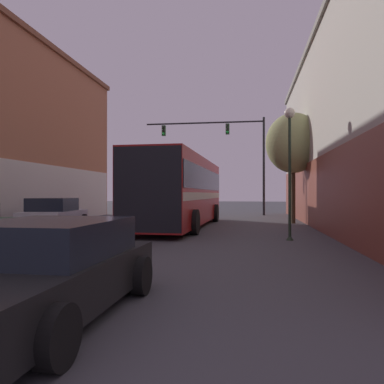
{
  "coord_description": "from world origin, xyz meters",
  "views": [
    {
      "loc": [
        4.47,
        0.27,
        1.6
      ],
      "look_at": [
        2.03,
        16.12,
        1.68
      ],
      "focal_mm": 35.0,
      "sensor_mm": 36.0,
      "label": 1
    }
  ],
  "objects": [
    {
      "name": "bus",
      "position": [
        1.2,
        18.15,
        1.85
      ],
      "size": [
        3.02,
        11.4,
        3.28
      ],
      "rotation": [
        0.0,
        0.0,
        1.54
      ],
      "color": "maroon",
      "rests_on": "ground_plane"
    },
    {
      "name": "lane_center_line",
      "position": [
        0.0,
        16.36,
        0.0
      ],
      "size": [
        0.14,
        44.72,
        0.01
      ],
      "color": "silver",
      "rests_on": "ground_plane"
    },
    {
      "name": "street_lamp",
      "position": [
        5.84,
        13.5,
        2.91
      ],
      "size": [
        0.36,
        0.36,
        4.58
      ],
      "color": "#233323",
      "rests_on": "ground_plane"
    },
    {
      "name": "hatchback_foreground",
      "position": [
        1.78,
        4.8,
        0.6
      ],
      "size": [
        2.19,
        4.15,
        1.24
      ],
      "rotation": [
        0.0,
        0.0,
        1.56
      ],
      "color": "black",
      "rests_on": "ground_plane"
    },
    {
      "name": "street_tree_near",
      "position": [
        6.82,
        21.08,
        4.34
      ],
      "size": [
        2.96,
        2.66,
        5.99
      ],
      "color": "#3D2D1E",
      "rests_on": "ground_plane"
    },
    {
      "name": "parked_car_left_near",
      "position": [
        -4.43,
        16.33,
        0.66
      ],
      "size": [
        2.49,
        4.1,
        1.41
      ],
      "rotation": [
        0.0,
        0.0,
        1.69
      ],
      "color": "silver",
      "rests_on": "ground_plane"
    },
    {
      "name": "traffic_signal_gantry",
      "position": [
        2.94,
        28.71,
        5.33
      ],
      "size": [
        9.11,
        0.36,
        7.35
      ],
      "color": "black",
      "rests_on": "ground_plane"
    }
  ]
}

